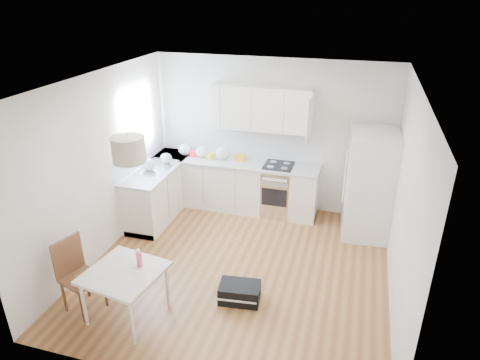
# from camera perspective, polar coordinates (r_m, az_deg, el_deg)

# --- Properties ---
(floor) EXTENTS (4.20, 4.20, 0.00)m
(floor) POSITION_cam_1_polar(r_m,az_deg,el_deg) (6.38, -0.21, -11.61)
(floor) COLOR brown
(floor) RESTS_ON ground
(ceiling) EXTENTS (4.20, 4.20, 0.00)m
(ceiling) POSITION_cam_1_polar(r_m,az_deg,el_deg) (5.26, -0.25, 12.85)
(ceiling) COLOR white
(ceiling) RESTS_ON wall_back
(wall_back) EXTENTS (4.20, 0.00, 4.20)m
(wall_back) POSITION_cam_1_polar(r_m,az_deg,el_deg) (7.59, 4.26, 5.92)
(wall_back) COLOR beige
(wall_back) RESTS_ON floor
(wall_left) EXTENTS (0.00, 4.20, 4.20)m
(wall_left) POSITION_cam_1_polar(r_m,az_deg,el_deg) (6.55, -18.16, 1.62)
(wall_left) COLOR beige
(wall_left) RESTS_ON floor
(wall_right) EXTENTS (0.00, 4.20, 4.20)m
(wall_right) POSITION_cam_1_polar(r_m,az_deg,el_deg) (5.54, 21.13, -3.10)
(wall_right) COLOR beige
(wall_right) RESTS_ON floor
(window_glassblock) EXTENTS (0.02, 1.00, 1.00)m
(window_glassblock) POSITION_cam_1_polar(r_m,az_deg,el_deg) (7.33, -13.62, 7.90)
(window_glassblock) COLOR #BFE0F9
(window_glassblock) RESTS_ON wall_left
(cabinets_back) EXTENTS (3.00, 0.60, 0.88)m
(cabinets_back) POSITION_cam_1_polar(r_m,az_deg,el_deg) (7.80, -0.73, -0.71)
(cabinets_back) COLOR white
(cabinets_back) RESTS_ON floor
(cabinets_left) EXTENTS (0.60, 1.80, 0.88)m
(cabinets_left) POSITION_cam_1_polar(r_m,az_deg,el_deg) (7.71, -10.61, -1.47)
(cabinets_left) COLOR white
(cabinets_left) RESTS_ON floor
(counter_back) EXTENTS (3.02, 0.64, 0.04)m
(counter_back) POSITION_cam_1_polar(r_m,az_deg,el_deg) (7.61, -0.75, 2.43)
(counter_back) COLOR #B3B5B8
(counter_back) RESTS_ON cabinets_back
(counter_left) EXTENTS (0.64, 1.82, 0.04)m
(counter_left) POSITION_cam_1_polar(r_m,az_deg,el_deg) (7.52, -10.88, 1.68)
(counter_left) COLOR #B3B5B8
(counter_left) RESTS_ON cabinets_left
(backsplash_back) EXTENTS (3.00, 0.01, 0.58)m
(backsplash_back) POSITION_cam_1_polar(r_m,az_deg,el_deg) (7.76, -0.13, 5.33)
(backsplash_back) COLOR white
(backsplash_back) RESTS_ON wall_back
(backsplash_left) EXTENTS (0.01, 1.80, 0.58)m
(backsplash_left) POSITION_cam_1_polar(r_m,az_deg,el_deg) (7.54, -13.07, 4.08)
(backsplash_left) COLOR white
(backsplash_left) RESTS_ON wall_left
(upper_cabinets) EXTENTS (1.70, 0.32, 0.75)m
(upper_cabinets) POSITION_cam_1_polar(r_m,az_deg,el_deg) (7.32, 2.95, 9.54)
(upper_cabinets) COLOR white
(upper_cabinets) RESTS_ON wall_back
(range_oven) EXTENTS (0.50, 0.61, 0.88)m
(range_oven) POSITION_cam_1_polar(r_m,az_deg,el_deg) (7.62, 5.03, -1.42)
(range_oven) COLOR silver
(range_oven) RESTS_ON floor
(sink) EXTENTS (0.50, 0.80, 0.16)m
(sink) POSITION_cam_1_polar(r_m,az_deg,el_deg) (7.47, -11.06, 1.65)
(sink) COLOR silver
(sink) RESTS_ON counter_left
(refrigerator) EXTENTS (0.90, 0.93, 1.74)m
(refrigerator) POSITION_cam_1_polar(r_m,az_deg,el_deg) (7.12, 17.00, -0.61)
(refrigerator) COLOR white
(refrigerator) RESTS_ON floor
(dining_table) EXTENTS (0.96, 0.96, 0.66)m
(dining_table) POSITION_cam_1_polar(r_m,az_deg,el_deg) (5.42, -15.17, -12.27)
(dining_table) COLOR #BEB2A2
(dining_table) RESTS_ON floor
(dining_chair) EXTENTS (0.51, 0.51, 0.98)m
(dining_chair) POSITION_cam_1_polar(r_m,az_deg,el_deg) (5.75, -20.38, -12.05)
(dining_chair) COLOR #452314
(dining_chair) RESTS_ON floor
(drink_bottle) EXTENTS (0.08, 0.08, 0.24)m
(drink_bottle) POSITION_cam_1_polar(r_m,az_deg,el_deg) (5.36, -13.32, -10.07)
(drink_bottle) COLOR #EC4188
(drink_bottle) RESTS_ON dining_table
(gym_bag) EXTENTS (0.56, 0.40, 0.24)m
(gym_bag) POSITION_cam_1_polar(r_m,az_deg,el_deg) (5.76, -0.04, -14.76)
(gym_bag) COLOR black
(gym_bag) RESTS_ON floor
(pendant_lamp) EXTENTS (0.44, 0.44, 0.28)m
(pendant_lamp) POSITION_cam_1_polar(r_m,az_deg,el_deg) (4.70, -14.63, 3.97)
(pendant_lamp) COLOR #C4B997
(pendant_lamp) RESTS_ON ceiling
(grocery_bag_a) EXTENTS (0.24, 0.20, 0.21)m
(grocery_bag_a) POSITION_cam_1_polar(r_m,az_deg,el_deg) (7.90, -7.36, 4.07)
(grocery_bag_a) COLOR silver
(grocery_bag_a) RESTS_ON counter_back
(grocery_bag_b) EXTENTS (0.24, 0.20, 0.21)m
(grocery_bag_b) POSITION_cam_1_polar(r_m,az_deg,el_deg) (7.75, -5.03, 3.76)
(grocery_bag_b) COLOR silver
(grocery_bag_b) RESTS_ON counter_back
(grocery_bag_c) EXTENTS (0.25, 0.21, 0.22)m
(grocery_bag_c) POSITION_cam_1_polar(r_m,az_deg,el_deg) (7.63, -2.37, 3.54)
(grocery_bag_c) COLOR silver
(grocery_bag_c) RESTS_ON counter_back
(grocery_bag_d) EXTENTS (0.21, 0.17, 0.19)m
(grocery_bag_d) POSITION_cam_1_polar(r_m,az_deg,el_deg) (7.58, -9.82, 2.87)
(grocery_bag_d) COLOR silver
(grocery_bag_d) RESTS_ON counter_back
(grocery_bag_e) EXTENTS (0.24, 0.20, 0.22)m
(grocery_bag_e) POSITION_cam_1_polar(r_m,az_deg,el_deg) (7.33, -12.10, 2.05)
(grocery_bag_e) COLOR silver
(grocery_bag_e) RESTS_ON counter_left
(snack_orange) EXTENTS (0.18, 0.12, 0.12)m
(snack_orange) POSITION_cam_1_polar(r_m,az_deg,el_deg) (7.58, 0.04, 3.00)
(snack_orange) COLOR orange
(snack_orange) RESTS_ON counter_back
(snack_yellow) EXTENTS (0.19, 0.16, 0.11)m
(snack_yellow) POSITION_cam_1_polar(r_m,az_deg,el_deg) (7.70, -4.10, 3.24)
(snack_yellow) COLOR gold
(snack_yellow) RESTS_ON counter_back
(snack_red) EXTENTS (0.17, 0.13, 0.10)m
(snack_red) POSITION_cam_1_polar(r_m,az_deg,el_deg) (7.83, -6.14, 3.50)
(snack_red) COLOR red
(snack_red) RESTS_ON counter_back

